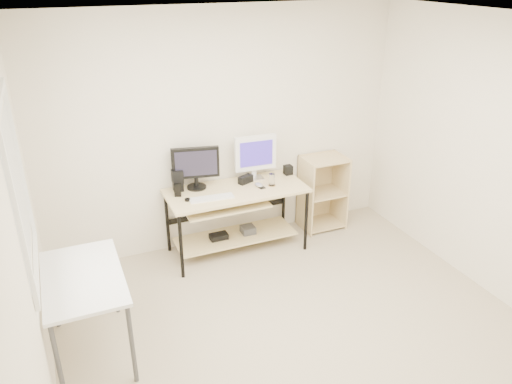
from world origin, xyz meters
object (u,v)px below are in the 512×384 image
at_px(side_table, 84,284).
at_px(shelf_unit, 321,191).
at_px(white_imac, 255,154).
at_px(desk, 234,207).
at_px(black_monitor, 196,165).
at_px(audio_controller, 178,190).

relative_size(side_table, shelf_unit, 1.11).
bearing_deg(white_imac, desk, -147.36).
xyz_separation_m(shelf_unit, white_imac, (-0.85, 0.03, 0.59)).
relative_size(shelf_unit, white_imac, 1.79).
bearing_deg(white_imac, black_monitor, -177.54).
xyz_separation_m(black_monitor, white_imac, (0.68, -0.01, 0.03)).
xyz_separation_m(desk, shelf_unit, (1.18, 0.16, -0.09)).
bearing_deg(shelf_unit, desk, -172.23).
relative_size(white_imac, audio_controller, 3.59).
xyz_separation_m(shelf_unit, audio_controller, (-1.77, -0.09, 0.37)).
bearing_deg(shelf_unit, audio_controller, -177.11).
relative_size(desk, black_monitor, 2.99).
relative_size(side_table, white_imac, 1.99).
distance_m(desk, side_table, 1.97).
bearing_deg(desk, audio_controller, 173.14).
height_order(side_table, black_monitor, black_monitor).
bearing_deg(side_table, white_imac, 32.16).
distance_m(side_table, black_monitor, 1.84).
distance_m(desk, shelf_unit, 1.19).
relative_size(desk, white_imac, 2.98).
height_order(desk, side_table, same).
xyz_separation_m(desk, side_table, (-1.65, -1.06, 0.13)).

